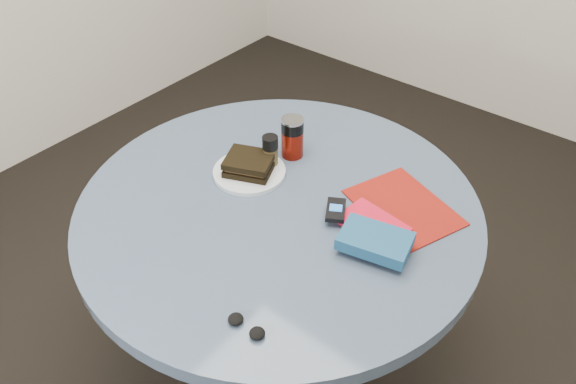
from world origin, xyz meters
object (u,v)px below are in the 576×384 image
Objects in this scene: sandwich at (249,164)px; red_book at (373,225)px; table at (279,249)px; mp3_player at (336,210)px; plate at (249,172)px; novel at (375,241)px; soda_can at (292,137)px; pepper_grinder at (270,152)px; magazine at (403,207)px; headphones at (246,326)px.

red_book is at bearing 3.88° from sandwich.
mp3_player is (0.14, 0.04, 0.19)m from table.
novel reaches higher than plate.
soda_can is 1.28× the size of mp3_player.
sandwich is at bearing -1.85° from plate.
soda_can is 0.74× the size of red_book.
soda_can reaches higher than pepper_grinder.
novel is (0.27, 0.00, 0.20)m from table.
red_book is (0.36, 0.02, 0.00)m from plate.
pepper_grinder is 1.06× the size of mp3_player.
magazine is 1.65× the size of red_book.
pepper_grinder is 0.37m from magazine.
soda_can reaches higher than red_book.
sandwich is at bearing 162.32° from table.
mp3_player reaches higher than table.
mp3_player is (0.27, 0.00, -0.01)m from sandwich.
sandwich is 0.14m from soda_can.
red_book reaches higher than plate.
sandwich is 0.58× the size of magazine.
pepper_grinder is (0.02, 0.06, 0.02)m from sandwich.
soda_can is 0.08m from pepper_grinder.
red_book and headphones have the same top height.
plate is 0.03m from sandwich.
red_book is (0.23, 0.07, 0.17)m from table.
soda_can is (-0.10, 0.18, 0.22)m from table.
novel is (0.41, -0.04, 0.03)m from plate.
plate is at bearing -179.84° from mp3_player.
red_book is (0.33, -0.11, -0.05)m from soda_can.
headphones is (0.32, -0.37, 0.00)m from plate.
soda_can is 1.21× the size of pepper_grinder.
novel is 1.78× the size of headphones.
red_book is at bearing -5.79° from pepper_grinder.
red_book is (0.36, 0.02, -0.02)m from sandwich.
soda_can is (0.03, 0.14, 0.02)m from sandwich.
pepper_grinder is (0.02, 0.06, 0.04)m from plate.
mp3_player is at bearing 0.17° from sandwich.
table is 5.24× the size of plate.
table is 11.11× the size of mp3_player.
novel is 1.73× the size of mp3_player.
red_book is (-0.02, -0.11, 0.01)m from magazine.
mp3_player is (-0.13, 0.04, -0.01)m from novel.
pepper_grinder is at bearing 152.98° from novel.
magazine is 2.94× the size of headphones.
table is at bearing -124.06° from magazine.
plate is at bearing -104.43° from soda_can.
soda_can reaches higher than table.
novel is 0.14m from mp3_player.
pepper_grinder is (-0.11, 0.10, 0.21)m from table.
pepper_grinder is 0.40m from novel.
novel is at bearing -47.82° from red_book.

